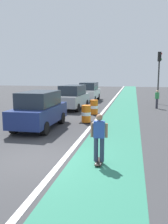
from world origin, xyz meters
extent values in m
plane|color=#38383A|center=(0.00, 0.00, 0.00)|extent=(100.00, 100.00, 0.00)
cube|color=#2D755B|center=(2.40, 12.00, 0.00)|extent=(2.50, 80.00, 0.01)
cube|color=silver|center=(0.90, 12.00, 0.01)|extent=(0.20, 80.00, 0.01)
cube|color=black|center=(2.18, 0.12, 0.07)|extent=(0.26, 0.81, 0.02)
cylinder|color=silver|center=(2.26, -0.13, 0.06)|extent=(0.04, 0.11, 0.11)
cylinder|color=silver|center=(2.11, -0.14, 0.06)|extent=(0.04, 0.11, 0.11)
cylinder|color=silver|center=(2.24, 0.39, 0.06)|extent=(0.04, 0.11, 0.11)
cylinder|color=silver|center=(2.09, 0.38, 0.06)|extent=(0.04, 0.11, 0.11)
cylinder|color=#2D3851|center=(2.27, 0.13, 0.49)|extent=(0.15, 0.15, 0.82)
cylinder|color=#2D3851|center=(2.08, 0.12, 0.49)|extent=(0.15, 0.15, 0.82)
cube|color=#2D4CA5|center=(2.18, 0.12, 1.18)|extent=(0.37, 0.24, 0.56)
cylinder|color=#9E7051|center=(2.41, 0.13, 1.15)|extent=(0.09, 0.09, 0.48)
cylinder|color=#9E7051|center=(1.94, 0.11, 1.15)|extent=(0.09, 0.09, 0.48)
sphere|color=#9E7051|center=(2.18, 0.12, 1.58)|extent=(0.22, 0.22, 0.22)
cube|color=navy|center=(-1.81, 4.82, 0.79)|extent=(1.84, 4.60, 0.90)
cube|color=#232D38|center=(-1.81, 4.82, 1.64)|extent=(1.62, 2.85, 0.80)
cylinder|color=black|center=(-2.63, 6.25, 0.34)|extent=(0.28, 0.68, 0.68)
cylinder|color=black|center=(-0.99, 6.25, 0.34)|extent=(0.28, 0.68, 0.68)
cylinder|color=black|center=(-2.63, 3.40, 0.34)|extent=(0.28, 0.68, 0.68)
cylinder|color=black|center=(-0.99, 3.40, 0.34)|extent=(0.28, 0.68, 0.68)
cube|color=#9EA0A5|center=(-1.81, 12.29, 0.79)|extent=(2.07, 4.69, 0.90)
cube|color=#232D38|center=(-1.81, 12.29, 1.64)|extent=(1.76, 2.93, 0.80)
cylinder|color=black|center=(-2.56, 13.76, 0.34)|extent=(0.31, 0.69, 0.68)
cylinder|color=black|center=(-0.92, 13.67, 0.34)|extent=(0.31, 0.69, 0.68)
cylinder|color=black|center=(-2.70, 10.91, 0.34)|extent=(0.31, 0.69, 0.68)
cylinder|color=black|center=(-1.07, 10.82, 0.34)|extent=(0.31, 0.69, 0.68)
cube|color=silver|center=(-1.64, 19.06, 0.79)|extent=(1.87, 4.61, 0.90)
cube|color=#232D38|center=(-1.64, 19.06, 1.64)|extent=(1.64, 2.86, 0.80)
cylinder|color=black|center=(-2.45, 20.49, 0.34)|extent=(0.28, 0.68, 0.68)
cylinder|color=black|center=(-0.81, 20.48, 0.34)|extent=(0.28, 0.68, 0.68)
cylinder|color=black|center=(-2.47, 17.64, 0.34)|extent=(0.28, 0.68, 0.68)
cylinder|color=black|center=(-0.83, 17.63, 0.34)|extent=(0.28, 0.68, 0.68)
cylinder|color=orange|center=(0.43, 6.80, 0.25)|extent=(0.56, 0.56, 0.42)
cylinder|color=white|center=(0.43, 6.80, 0.57)|extent=(0.57, 0.57, 0.21)
cylinder|color=orange|center=(0.43, 6.80, 0.88)|extent=(0.56, 0.56, 0.42)
cube|color=black|center=(0.43, 6.80, 0.02)|extent=(0.73, 0.73, 0.04)
cylinder|color=orange|center=(0.42, 9.91, 0.25)|extent=(0.56, 0.56, 0.42)
cylinder|color=white|center=(0.42, 9.91, 0.57)|extent=(0.57, 0.57, 0.21)
cylinder|color=orange|center=(0.42, 9.91, 0.88)|extent=(0.56, 0.56, 0.42)
cube|color=black|center=(0.42, 9.91, 0.02)|extent=(0.73, 0.73, 0.04)
cylinder|color=#2D2D2D|center=(5.60, 17.54, 2.10)|extent=(0.14, 0.14, 4.20)
cube|color=black|center=(5.60, 17.54, 4.65)|extent=(0.32, 0.32, 0.90)
sphere|color=red|center=(5.77, 17.54, 4.91)|extent=(0.16, 0.16, 0.16)
sphere|color=green|center=(5.77, 17.54, 4.39)|extent=(0.16, 0.16, 0.16)
cylinder|color=#33333D|center=(5.24, 14.12, 0.43)|extent=(0.20, 0.20, 0.86)
cube|color=#338C4C|center=(5.24, 14.12, 1.13)|extent=(0.34, 0.20, 0.54)
sphere|color=tan|center=(5.24, 14.12, 1.51)|extent=(0.20, 0.20, 0.20)
camera|label=1|loc=(3.26, -7.65, 3.00)|focal=39.00mm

